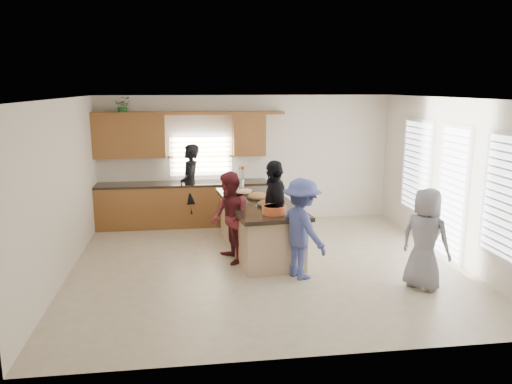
{
  "coord_description": "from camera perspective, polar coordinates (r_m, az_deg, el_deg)",
  "views": [
    {
      "loc": [
        -1.27,
        -7.98,
        2.99
      ],
      "look_at": [
        -0.1,
        0.59,
        1.15
      ],
      "focal_mm": 35.0,
      "sensor_mm": 36.0,
      "label": 1
    }
  ],
  "objects": [
    {
      "name": "salad_bowl",
      "position": [
        8.13,
        2.07,
        -1.99
      ],
      "size": [
        0.39,
        0.39,
        0.13
      ],
      "color": "#CA5425",
      "rests_on": "island"
    },
    {
      "name": "back_cabinetry",
      "position": [
        10.91,
        -8.66,
        0.89
      ],
      "size": [
        4.08,
        0.66,
        2.46
      ],
      "color": "brown",
      "rests_on": "ground"
    },
    {
      "name": "platter_back",
      "position": [
        9.65,
        -1.37,
        -0.04
      ],
      "size": [
        0.31,
        0.31,
        0.12
      ],
      "color": "black",
      "rests_on": "island"
    },
    {
      "name": "woman_left_back",
      "position": [
        10.78,
        -7.5,
        0.71
      ],
      "size": [
        0.45,
        0.67,
        1.79
      ],
      "primitive_type": "imported",
      "rotation": [
        0.0,
        0.0,
        -1.6
      ],
      "color": "black",
      "rests_on": "ground"
    },
    {
      "name": "room_shell",
      "position": [
        8.15,
        1.28,
        4.34
      ],
      "size": [
        6.52,
        6.02,
        2.81
      ],
      "color": "silver",
      "rests_on": "ground"
    },
    {
      "name": "potted_plant",
      "position": [
        10.89,
        -14.94,
        9.49
      ],
      "size": [
        0.34,
        0.3,
        0.37
      ],
      "primitive_type": "imported",
      "rotation": [
        0.0,
        0.0,
        0.02
      ],
      "color": "#29672A",
      "rests_on": "back_cabinetry"
    },
    {
      "name": "island",
      "position": [
        9.14,
        0.37,
        -4.1
      ],
      "size": [
        1.42,
        2.8,
        0.95
      ],
      "rotation": [
        0.0,
        0.0,
        0.1
      ],
      "color": "tan",
      "rests_on": "ground"
    },
    {
      "name": "clear_cup",
      "position": [
        8.05,
        3.76,
        -2.33
      ],
      "size": [
        0.09,
        0.09,
        0.1
      ],
      "primitive_type": "cylinder",
      "color": "white",
      "rests_on": "island"
    },
    {
      "name": "platter_front",
      "position": [
        8.67,
        1.26,
        -1.41
      ],
      "size": [
        0.38,
        0.38,
        0.15
      ],
      "color": "black",
      "rests_on": "island"
    },
    {
      "name": "woman_left_mid",
      "position": [
        8.52,
        -3.03,
        -2.97
      ],
      "size": [
        0.74,
        0.87,
        1.58
      ],
      "primitive_type": "imported",
      "rotation": [
        0.0,
        0.0,
        -1.37
      ],
      "color": "maroon",
      "rests_on": "ground"
    },
    {
      "name": "platter_mid",
      "position": [
        9.23,
        0.26,
        -0.58
      ],
      "size": [
        0.44,
        0.44,
        0.18
      ],
      "color": "black",
      "rests_on": "island"
    },
    {
      "name": "plate_stack",
      "position": [
        9.79,
        -1.16,
        0.13
      ],
      "size": [
        0.24,
        0.24,
        0.05
      ],
      "primitive_type": "cylinder",
      "color": "#AA84C0",
      "rests_on": "island"
    },
    {
      "name": "woman_left_front",
      "position": [
        8.52,
        2.1,
        -2.27
      ],
      "size": [
        0.44,
        1.05,
        1.78
      ],
      "primitive_type": "imported",
      "rotation": [
        0.0,
        0.0,
        -1.56
      ],
      "color": "black",
      "rests_on": "ground"
    },
    {
      "name": "right_wall_glazing",
      "position": [
        9.19,
        21.65,
        0.83
      ],
      "size": [
        0.06,
        4.0,
        2.25
      ],
      "color": "white",
      "rests_on": "ground"
    },
    {
      "name": "woman_right_front",
      "position": [
        7.84,
        18.78,
        -5.09
      ],
      "size": [
        0.85,
        0.89,
        1.54
      ],
      "primitive_type": "imported",
      "rotation": [
        0.0,
        0.0,
        2.23
      ],
      "color": "gray",
      "rests_on": "ground"
    },
    {
      "name": "flower_vase",
      "position": [
        10.15,
        -1.67,
        1.81
      ],
      "size": [
        0.14,
        0.14,
        0.45
      ],
      "color": "silver",
      "rests_on": "island"
    },
    {
      "name": "floor",
      "position": [
        8.61,
        1.22,
        -8.3
      ],
      "size": [
        6.5,
        6.5,
        0.0
      ],
      "primitive_type": "plane",
      "color": "beige",
      "rests_on": "ground"
    },
    {
      "name": "woman_right_back",
      "position": [
        7.86,
        5.25,
        -4.22
      ],
      "size": [
        0.97,
        1.19,
        1.6
      ],
      "primitive_type": "imported",
      "rotation": [
        0.0,
        0.0,
        2.0
      ],
      "color": "#3F4989",
      "rests_on": "ground"
    }
  ]
}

